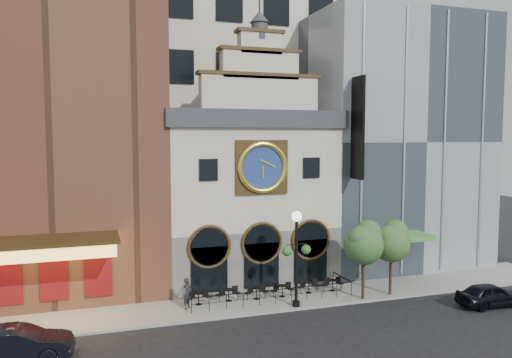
{
  "coord_description": "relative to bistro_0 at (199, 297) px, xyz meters",
  "views": [
    {
      "loc": [
        -10.64,
        -27.26,
        10.52
      ],
      "look_at": [
        0.28,
        6.0,
        7.59
      ],
      "focal_mm": 35.0,
      "sensor_mm": 36.0,
      "label": 1
    }
  ],
  "objects": [
    {
      "name": "ground",
      "position": [
        4.61,
        -2.55,
        -0.61
      ],
      "size": [
        120.0,
        120.0,
        0.0
      ],
      "primitive_type": "plane",
      "color": "black",
      "rests_on": "ground"
    },
    {
      "name": "sidewalk",
      "position": [
        4.61,
        -0.05,
        -0.54
      ],
      "size": [
        44.0,
        5.0,
        0.15
      ],
      "primitive_type": "cube",
      "color": "gray",
      "rests_on": "ground"
    },
    {
      "name": "clock_building",
      "position": [
        4.61,
        5.27,
        6.07
      ],
      "size": [
        12.6,
        8.78,
        18.65
      ],
      "color": "#605E5B",
      "rests_on": "ground"
    },
    {
      "name": "theater_building",
      "position": [
        -8.39,
        7.41,
        11.99
      ],
      "size": [
        14.0,
        15.6,
        25.0
      ],
      "color": "brown",
      "rests_on": "ground"
    },
    {
      "name": "retail_building",
      "position": [
        17.6,
        7.44,
        9.53
      ],
      "size": [
        14.0,
        14.4,
        20.0
      ],
      "color": "gray",
      "rests_on": "ground"
    },
    {
      "name": "office_tower",
      "position": [
        4.61,
        17.45,
        19.39
      ],
      "size": [
        20.0,
        16.0,
        40.0
      ],
      "primitive_type": "cube",
      "color": "silver",
      "rests_on": "ground"
    },
    {
      "name": "cafe_railing",
      "position": [
        4.61,
        -0.05,
        -0.01
      ],
      "size": [
        10.6,
        2.6,
        0.9
      ],
      "primitive_type": null,
      "color": "black",
      "rests_on": "sidewalk"
    },
    {
      "name": "bistro_0",
      "position": [
        0.0,
        0.0,
        0.0
      ],
      "size": [
        1.58,
        0.68,
        0.9
      ],
      "color": "black",
      "rests_on": "sidewalk"
    },
    {
      "name": "bistro_1",
      "position": [
        1.95,
        0.08,
        0.0
      ],
      "size": [
        1.58,
        0.68,
        0.9
      ],
      "color": "black",
      "rests_on": "sidewalk"
    },
    {
      "name": "bistro_2",
      "position": [
        3.75,
        -0.11,
        0.0
      ],
      "size": [
        1.58,
        0.68,
        0.9
      ],
      "color": "black",
      "rests_on": "sidewalk"
    },
    {
      "name": "bistro_3",
      "position": [
        5.5,
        -0.17,
        0.0
      ],
      "size": [
        1.58,
        0.68,
        0.9
      ],
      "color": "black",
      "rests_on": "sidewalk"
    },
    {
      "name": "bistro_4",
      "position": [
        7.47,
        0.02,
        0.0
      ],
      "size": [
        1.58,
        0.68,
        0.9
      ],
      "color": "black",
      "rests_on": "sidewalk"
    },
    {
      "name": "bistro_5",
      "position": [
        9.17,
        -0.08,
        0.0
      ],
      "size": [
        1.58,
        0.68,
        0.9
      ],
      "color": "black",
      "rests_on": "sidewalk"
    },
    {
      "name": "car_right",
      "position": [
        17.34,
        -5.57,
        0.12
      ],
      "size": [
        4.43,
        2.02,
        1.47
      ],
      "primitive_type": "imported",
      "rotation": [
        0.0,
        0.0,
        1.51
      ],
      "color": "black",
      "rests_on": "ground"
    },
    {
      "name": "car_left",
      "position": [
        -9.57,
        -4.71,
        0.19
      ],
      "size": [
        5.02,
        2.07,
        1.62
      ],
      "primitive_type": "imported",
      "rotation": [
        0.0,
        0.0,
        1.5
      ],
      "color": "black",
      "rests_on": "ground"
    },
    {
      "name": "pedestrian",
      "position": [
        -0.77,
        -0.48,
        0.48
      ],
      "size": [
        0.78,
        0.82,
        1.88
      ],
      "primitive_type": "imported",
      "rotation": [
        0.0,
        0.0,
        0.91
      ],
      "color": "black",
      "rests_on": "sidewalk"
    },
    {
      "name": "lamppost",
      "position": [
        5.65,
        -2.15,
        3.19
      ],
      "size": [
        1.89,
        0.65,
        5.91
      ],
      "rotation": [
        0.0,
        0.0,
        0.04
      ],
      "color": "black",
      "rests_on": "sidewalk"
    },
    {
      "name": "tree_left",
      "position": [
        10.34,
        -2.12,
        3.24
      ],
      "size": [
        2.62,
        2.53,
        5.06
      ],
      "color": "#382619",
      "rests_on": "sidewalk"
    },
    {
      "name": "tree_right",
      "position": [
        12.5,
        -1.91,
        3.16
      ],
      "size": [
        2.56,
        2.47,
        4.94
      ],
      "color": "#382619",
      "rests_on": "sidewalk"
    }
  ]
}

